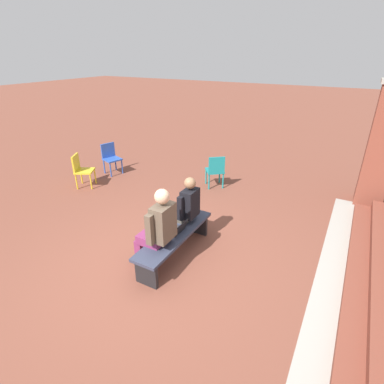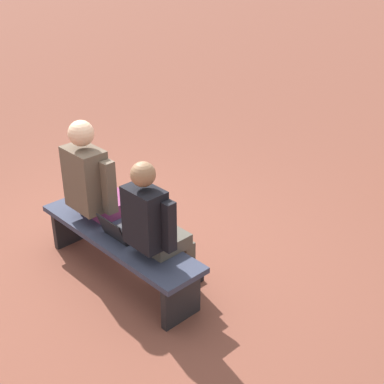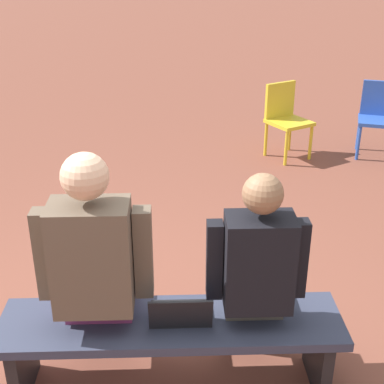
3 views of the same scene
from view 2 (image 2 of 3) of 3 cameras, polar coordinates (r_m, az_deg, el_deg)
name	(u,v)px [view 2 (image 2 of 3)]	position (r m, az deg, el deg)	size (l,w,h in m)	color
ground_plane	(109,254)	(5.24, -8.80, -6.60)	(60.00, 60.00, 0.00)	brown
bench	(119,243)	(4.74, -7.80, -5.43)	(1.80, 0.44, 0.45)	#33384C
person_student	(155,226)	(4.29, -3.92, -3.65)	(0.51, 0.64, 1.28)	#4C473D
person_adult	(97,187)	(4.85, -10.06, 0.48)	(0.58, 0.73, 1.40)	#7F2D5B
laptop	(120,232)	(4.62, -7.66, -4.21)	(0.32, 0.29, 0.21)	black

